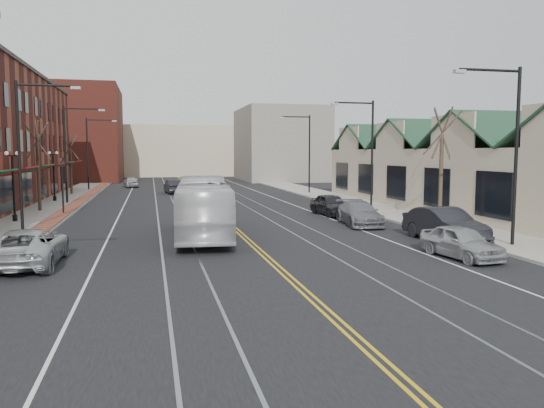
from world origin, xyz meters
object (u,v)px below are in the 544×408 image
parked_suv (28,247)px  parked_car_a (461,242)px  parked_car_d (331,205)px  parked_car_b (445,225)px  parked_car_c (359,214)px  transit_bus (203,207)px

parked_suv → parked_car_a: parked_suv is taller
parked_car_a → parked_car_d: parked_car_d is taller
parked_car_b → parked_car_c: (-1.80, 6.42, -0.13)m
parked_car_a → parked_car_c: (-0.30, 10.20, 0.03)m
parked_car_c → parked_car_d: (0.00, 5.10, 0.04)m
parked_car_a → parked_car_b: parked_car_b is taller
parked_suv → parked_car_c: 18.50m
parked_suv → parked_car_b: size_ratio=1.04×
transit_bus → parked_car_b: bearing=163.7°
parked_car_a → parked_car_c: size_ratio=0.82×
parked_suv → parked_car_a: bearing=172.5°
parked_suv → parked_car_b: 18.65m
parked_car_a → parked_car_d: (-0.30, 15.31, 0.06)m
transit_bus → parked_suv: (-7.30, -5.68, -0.80)m
parked_suv → parked_car_c: bearing=-154.6°
parked_car_d → parked_suv: bearing=-147.0°
parked_car_d → parked_car_c: bearing=-94.5°
parked_car_b → transit_bus: bearing=155.3°
parked_car_b → parked_car_d: 11.67m
parked_car_b → parked_car_c: 6.67m
parked_car_a → parked_car_d: size_ratio=0.92×
transit_bus → parked_car_a: transit_bus is taller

